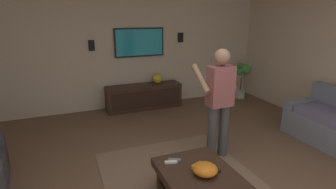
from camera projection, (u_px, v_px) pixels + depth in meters
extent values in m
plane|color=brown|center=(202.00, 189.00, 3.36)|extent=(8.29, 8.29, 0.00)
cube|color=#C6B299|center=(129.00, 44.00, 6.06)|extent=(0.10, 6.60, 2.88)
cube|color=slate|center=(303.00, 114.00, 5.06)|extent=(0.19, 0.84, 0.58)
cube|color=#332116|center=(199.00, 176.00, 3.03)|extent=(1.00, 0.80, 0.10)
cylinder|color=#332116|center=(205.00, 167.00, 3.57)|extent=(0.07, 0.07, 0.30)
cylinder|color=#332116|center=(159.00, 177.00, 3.34)|extent=(0.07, 0.07, 0.30)
cube|color=#332116|center=(144.00, 97.00, 6.18)|extent=(0.44, 1.70, 0.55)
cube|color=black|center=(147.00, 99.00, 5.98)|extent=(0.01, 1.56, 0.39)
cube|color=black|center=(139.00, 42.00, 6.05)|extent=(0.05, 1.13, 0.63)
cube|color=teal|center=(140.00, 42.00, 6.03)|extent=(0.01, 1.07, 0.57)
cylinder|color=#3F3F3F|center=(223.00, 130.00, 4.06)|extent=(0.14, 0.14, 0.82)
cylinder|color=#3F3F3F|center=(212.00, 133.00, 3.99)|extent=(0.14, 0.14, 0.82)
cube|color=#8C4C4C|center=(220.00, 86.00, 3.82)|extent=(0.23, 0.36, 0.58)
sphere|color=#997056|center=(222.00, 57.00, 3.70)|extent=(0.22, 0.22, 0.22)
cylinder|color=#997056|center=(227.00, 76.00, 4.04)|extent=(0.48, 0.10, 0.37)
cylinder|color=#997056|center=(201.00, 79.00, 3.88)|extent=(0.48, 0.10, 0.37)
cube|color=white|center=(207.00, 81.00, 4.16)|extent=(0.04, 0.05, 0.16)
cylinder|color=#B7B2A8|center=(240.00, 94.00, 6.98)|extent=(0.24, 0.24, 0.20)
cylinder|color=brown|center=(241.00, 84.00, 6.90)|extent=(0.03, 0.03, 0.33)
sphere|color=#3D7F38|center=(239.00, 72.00, 6.75)|extent=(0.17, 0.17, 0.17)
sphere|color=#3D7F38|center=(241.00, 67.00, 6.90)|extent=(0.21, 0.21, 0.21)
sphere|color=#3D7F38|center=(246.00, 69.00, 6.72)|extent=(0.26, 0.26, 0.26)
ellipsoid|color=orange|center=(205.00, 169.00, 2.96)|extent=(0.27, 0.27, 0.12)
cube|color=white|center=(171.00, 162.00, 3.20)|extent=(0.08, 0.16, 0.02)
cube|color=black|center=(214.00, 170.00, 3.02)|extent=(0.10, 0.15, 0.02)
cube|color=slate|center=(174.00, 160.00, 3.24)|extent=(0.11, 0.15, 0.02)
cube|color=gold|center=(203.00, 168.00, 3.06)|extent=(0.26, 0.23, 0.04)
sphere|color=gold|center=(157.00, 79.00, 6.22)|extent=(0.22, 0.22, 0.22)
cube|color=black|center=(181.00, 37.00, 6.40)|extent=(0.06, 0.12, 0.22)
cube|color=black|center=(92.00, 45.00, 5.69)|extent=(0.06, 0.12, 0.22)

